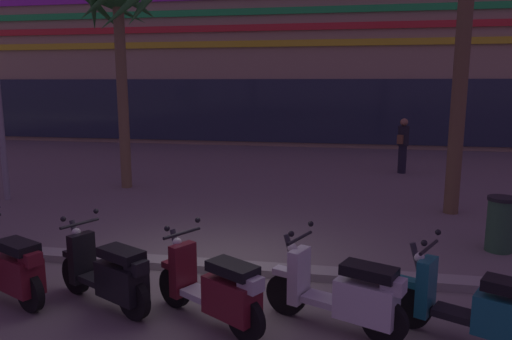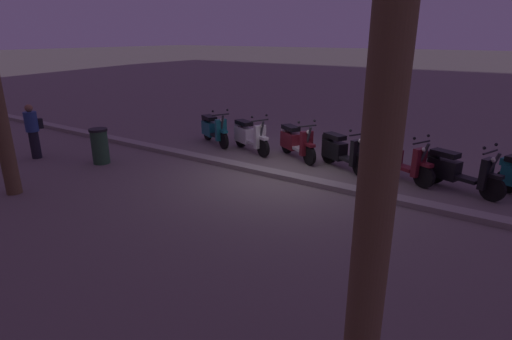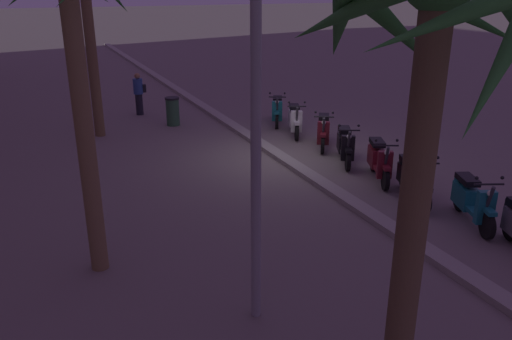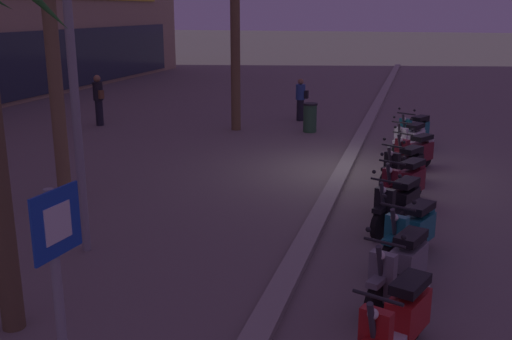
{
  "view_description": "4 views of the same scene",
  "coord_description": "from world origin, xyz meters",
  "px_view_note": "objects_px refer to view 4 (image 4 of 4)",
  "views": [
    {
      "loc": [
        1.97,
        -6.71,
        2.85
      ],
      "look_at": [
        0.08,
        3.45,
        0.97
      ],
      "focal_mm": 33.91,
      "sensor_mm": 36.0,
      "label": 1
    },
    {
      "loc": [
        -4.71,
        8.17,
        3.3
      ],
      "look_at": [
        -0.77,
        2.33,
        0.95
      ],
      "focal_mm": 28.4,
      "sensor_mm": 36.0,
      "label": 2
    },
    {
      "loc": [
        -11.94,
        6.16,
        4.53
      ],
      "look_at": [
        -2.63,
        2.0,
        0.81
      ],
      "focal_mm": 36.11,
      "sensor_mm": 36.0,
      "label": 3
    },
    {
      "loc": [
        -14.31,
        -1.6,
        3.87
      ],
      "look_at": [
        -3.58,
        1.38,
        0.86
      ],
      "focal_mm": 41.6,
      "sensor_mm": 36.0,
      "label": 4
    }
  ],
  "objects_px": {
    "pedestrian_window_shopping": "(98,99)",
    "litter_bin": "(310,117)",
    "scooter_teal_mid_front": "(412,231)",
    "scooter_teal_lead_nearest": "(415,130)",
    "crossing_sign": "(59,285)",
    "scooter_maroon_far_back": "(415,152)",
    "pedestrian_strolling_near_curb": "(301,99)",
    "scooter_black_second_in_line": "(399,203)",
    "scooter_black_mid_rear": "(405,166)",
    "scooter_maroon_last_in_row": "(405,183)",
    "scooter_grey_gap_after_mid": "(401,266)",
    "scooter_red_tail_end": "(398,321)",
    "scooter_white_mid_centre": "(410,140)"
  },
  "relations": [
    {
      "from": "scooter_maroon_last_in_row",
      "to": "pedestrian_window_shopping",
      "type": "distance_m",
      "value": 12.12
    },
    {
      "from": "scooter_black_second_in_line",
      "to": "scooter_teal_lead_nearest",
      "type": "xyz_separation_m",
      "value": [
        7.11,
        -0.16,
        0.0
      ]
    },
    {
      "from": "scooter_teal_mid_front",
      "to": "scooter_maroon_last_in_row",
      "type": "xyz_separation_m",
      "value": [
        2.77,
        0.19,
        0.01
      ]
    },
    {
      "from": "scooter_teal_mid_front",
      "to": "scooter_black_second_in_line",
      "type": "bearing_deg",
      "value": 10.32
    },
    {
      "from": "scooter_teal_lead_nearest",
      "to": "pedestrian_window_shopping",
      "type": "distance_m",
      "value": 10.58
    },
    {
      "from": "scooter_black_second_in_line",
      "to": "pedestrian_strolling_near_curb",
      "type": "distance_m",
      "value": 10.92
    },
    {
      "from": "scooter_black_mid_rear",
      "to": "pedestrian_strolling_near_curb",
      "type": "height_order",
      "value": "pedestrian_strolling_near_curb"
    },
    {
      "from": "scooter_maroon_last_in_row",
      "to": "pedestrian_window_shopping",
      "type": "bearing_deg",
      "value": 59.85
    },
    {
      "from": "scooter_black_second_in_line",
      "to": "scooter_maroon_last_in_row",
      "type": "relative_size",
      "value": 1.04
    },
    {
      "from": "pedestrian_window_shopping",
      "to": "litter_bin",
      "type": "bearing_deg",
      "value": -83.35
    },
    {
      "from": "pedestrian_strolling_near_curb",
      "to": "litter_bin",
      "type": "xyz_separation_m",
      "value": [
        -1.94,
        -0.71,
        -0.31
      ]
    },
    {
      "from": "scooter_red_tail_end",
      "to": "pedestrian_strolling_near_curb",
      "type": "distance_m",
      "value": 15.17
    },
    {
      "from": "scooter_black_second_in_line",
      "to": "scooter_white_mid_centre",
      "type": "bearing_deg",
      "value": -0.65
    },
    {
      "from": "scooter_maroon_far_back",
      "to": "crossing_sign",
      "type": "height_order",
      "value": "crossing_sign"
    },
    {
      "from": "scooter_red_tail_end",
      "to": "litter_bin",
      "type": "xyz_separation_m",
      "value": [
        12.67,
        3.37,
        0.02
      ]
    },
    {
      "from": "scooter_red_tail_end",
      "to": "scooter_teal_mid_front",
      "type": "relative_size",
      "value": 1.04
    },
    {
      "from": "scooter_black_mid_rear",
      "to": "scooter_teal_lead_nearest",
      "type": "xyz_separation_m",
      "value": [
        4.38,
        -0.15,
        -0.01
      ]
    },
    {
      "from": "scooter_grey_gap_after_mid",
      "to": "scooter_maroon_far_back",
      "type": "distance_m",
      "value": 7.05
    },
    {
      "from": "scooter_grey_gap_after_mid",
      "to": "scooter_black_mid_rear",
      "type": "distance_m",
      "value": 5.6
    },
    {
      "from": "scooter_maroon_last_in_row",
      "to": "scooter_black_mid_rear",
      "type": "bearing_deg",
      "value": 2.24
    },
    {
      "from": "scooter_maroon_far_back",
      "to": "scooter_white_mid_centre",
      "type": "bearing_deg",
      "value": 5.81
    },
    {
      "from": "scooter_black_mid_rear",
      "to": "scooter_maroon_far_back",
      "type": "height_order",
      "value": "same"
    },
    {
      "from": "scooter_teal_mid_front",
      "to": "scooter_black_mid_rear",
      "type": "relative_size",
      "value": 1.04
    },
    {
      "from": "pedestrian_strolling_near_curb",
      "to": "scooter_teal_mid_front",
      "type": "bearing_deg",
      "value": -160.34
    },
    {
      "from": "scooter_maroon_far_back",
      "to": "pedestrian_window_shopping",
      "type": "relative_size",
      "value": 0.9
    },
    {
      "from": "scooter_teal_mid_front",
      "to": "scooter_maroon_far_back",
      "type": "xyz_separation_m",
      "value": [
        5.61,
        0.05,
        0.01
      ]
    },
    {
      "from": "scooter_black_mid_rear",
      "to": "scooter_grey_gap_after_mid",
      "type": "bearing_deg",
      "value": -178.61
    },
    {
      "from": "scooter_maroon_last_in_row",
      "to": "scooter_white_mid_centre",
      "type": "distance_m",
      "value": 4.33
    },
    {
      "from": "scooter_black_second_in_line",
      "to": "scooter_white_mid_centre",
      "type": "distance_m",
      "value": 5.66
    },
    {
      "from": "scooter_maroon_far_back",
      "to": "scooter_red_tail_end",
      "type": "bearing_deg",
      "value": 179.79
    },
    {
      "from": "scooter_black_second_in_line",
      "to": "pedestrian_strolling_near_curb",
      "type": "bearing_deg",
      "value": 20.9
    },
    {
      "from": "scooter_white_mid_centre",
      "to": "litter_bin",
      "type": "bearing_deg",
      "value": 51.37
    },
    {
      "from": "scooter_black_second_in_line",
      "to": "scooter_black_mid_rear",
      "type": "height_order",
      "value": "same"
    },
    {
      "from": "crossing_sign",
      "to": "pedestrian_window_shopping",
      "type": "xyz_separation_m",
      "value": [
        13.9,
        7.67,
        -0.57
      ]
    },
    {
      "from": "scooter_red_tail_end",
      "to": "scooter_maroon_last_in_row",
      "type": "relative_size",
      "value": 1.03
    },
    {
      "from": "scooter_black_mid_rear",
      "to": "scooter_white_mid_centre",
      "type": "xyz_separation_m",
      "value": [
        2.93,
        -0.05,
        0.0
      ]
    },
    {
      "from": "scooter_teal_mid_front",
      "to": "scooter_teal_lead_nearest",
      "type": "height_order",
      "value": "same"
    },
    {
      "from": "scooter_black_mid_rear",
      "to": "pedestrian_window_shopping",
      "type": "distance_m",
      "value": 11.44
    },
    {
      "from": "pedestrian_window_shopping",
      "to": "scooter_red_tail_end",
      "type": "bearing_deg",
      "value": -138.16
    },
    {
      "from": "scooter_red_tail_end",
      "to": "scooter_grey_gap_after_mid",
      "type": "relative_size",
      "value": 0.99
    },
    {
      "from": "scooter_maroon_far_back",
      "to": "pedestrian_strolling_near_curb",
      "type": "bearing_deg",
      "value": 34.33
    },
    {
      "from": "scooter_black_second_in_line",
      "to": "scooter_maroon_far_back",
      "type": "relative_size",
      "value": 1.12
    },
    {
      "from": "scooter_black_second_in_line",
      "to": "scooter_black_mid_rear",
      "type": "distance_m",
      "value": 2.73
    },
    {
      "from": "crossing_sign",
      "to": "litter_bin",
      "type": "relative_size",
      "value": 2.53
    },
    {
      "from": "scooter_teal_mid_front",
      "to": "crossing_sign",
      "type": "relative_size",
      "value": 0.7
    },
    {
      "from": "pedestrian_strolling_near_curb",
      "to": "scooter_black_mid_rear",
      "type": "bearing_deg",
      "value": -152.37
    },
    {
      "from": "scooter_red_tail_end",
      "to": "scooter_teal_mid_front",
      "type": "xyz_separation_m",
      "value": [
        2.98,
        -0.08,
        -0.01
      ]
    },
    {
      "from": "scooter_red_tail_end",
      "to": "scooter_maroon_far_back",
      "type": "xyz_separation_m",
      "value": [
        8.59,
        -0.03,
        -0.0
      ]
    },
    {
      "from": "scooter_grey_gap_after_mid",
      "to": "scooter_white_mid_centre",
      "type": "distance_m",
      "value": 8.53
    },
    {
      "from": "scooter_grey_gap_after_mid",
      "to": "pedestrian_strolling_near_curb",
      "type": "distance_m",
      "value": 13.68
    }
  ]
}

